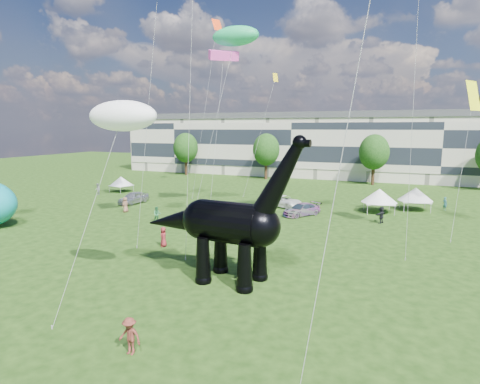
% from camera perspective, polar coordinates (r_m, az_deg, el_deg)
% --- Properties ---
extents(ground, '(220.00, 220.00, 0.00)m').
position_cam_1_polar(ground, '(26.97, -9.80, -12.90)').
color(ground, '#16330C').
rests_on(ground, ground).
extents(terrace_row, '(78.00, 11.00, 12.00)m').
position_cam_1_polar(terrace_row, '(85.82, 8.27, 6.37)').
color(terrace_row, beige).
rests_on(terrace_row, ground).
extents(tree_far_left, '(5.20, 5.20, 9.44)m').
position_cam_1_polar(tree_far_left, '(85.96, -7.74, 6.58)').
color(tree_far_left, '#382314').
rests_on(tree_far_left, ground).
extents(tree_mid_left, '(5.20, 5.20, 9.44)m').
position_cam_1_polar(tree_mid_left, '(78.36, 3.74, 6.40)').
color(tree_mid_left, '#382314').
rests_on(tree_mid_left, ground).
extents(tree_mid_right, '(5.20, 5.20, 9.44)m').
position_cam_1_polar(tree_mid_right, '(74.25, 18.55, 5.79)').
color(tree_mid_right, '#382314').
rests_on(tree_mid_right, ground).
extents(dinosaur_sculpture, '(12.30, 3.63, 10.03)m').
position_cam_1_polar(dinosaur_sculpture, '(26.38, -2.23, -4.62)').
color(dinosaur_sculpture, black).
rests_on(dinosaur_sculpture, ground).
extents(car_silver, '(2.12, 4.78, 1.60)m').
position_cam_1_polar(car_silver, '(55.27, -14.91, -0.79)').
color(car_silver, silver).
rests_on(car_silver, ground).
extents(car_grey, '(5.04, 2.10, 1.62)m').
position_cam_1_polar(car_grey, '(44.97, -0.42, -2.71)').
color(car_grey, slate).
rests_on(car_grey, ground).
extents(car_white, '(5.78, 4.05, 1.47)m').
position_cam_1_polar(car_white, '(51.51, 6.17, -1.32)').
color(car_white, white).
rests_on(car_white, ground).
extents(car_dark, '(4.32, 5.17, 1.42)m').
position_cam_1_polar(car_dark, '(46.74, 8.75, -2.49)').
color(car_dark, '#595960').
rests_on(car_dark, ground).
extents(gazebo_near, '(4.96, 4.96, 2.87)m').
position_cam_1_polar(gazebo_near, '(50.48, 19.21, -0.52)').
color(gazebo_near, white).
rests_on(gazebo_near, ground).
extents(gazebo_far, '(4.71, 4.71, 2.82)m').
position_cam_1_polar(gazebo_far, '(53.45, 23.69, -0.31)').
color(gazebo_far, silver).
rests_on(gazebo_far, ground).
extents(gazebo_left, '(4.10, 4.10, 2.45)m').
position_cam_1_polar(gazebo_left, '(65.73, -16.56, 1.50)').
color(gazebo_left, white).
rests_on(gazebo_left, ground).
extents(visitors, '(48.39, 41.62, 1.85)m').
position_cam_1_polar(visitors, '(41.70, -2.29, -3.58)').
color(visitors, brown).
rests_on(visitors, ground).
extents(kites, '(59.09, 48.34, 29.76)m').
position_cam_1_polar(kites, '(38.12, -3.43, 19.57)').
color(kites, '#E80F45').
rests_on(kites, ground).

